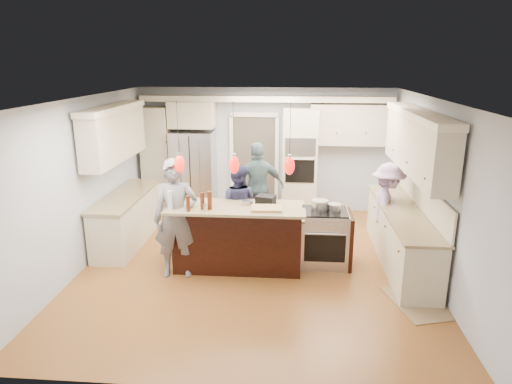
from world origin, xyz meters
TOP-DOWN VIEW (x-y plane):
  - ground_plane at (0.00, 0.00)m, footprint 6.00×6.00m
  - room_shell at (0.00, 0.00)m, footprint 5.54×6.04m
  - refrigerator at (-1.55, 2.64)m, footprint 0.90×0.70m
  - oven_column at (0.75, 2.67)m, footprint 0.72×0.69m
  - back_upper_cabinets at (-0.75, 2.76)m, footprint 5.30×0.61m
  - right_counter_run at (2.44, 0.30)m, footprint 0.64×3.10m
  - left_cabinets at (-2.44, 0.80)m, footprint 0.64×2.30m
  - kitchen_island at (-0.25, 0.07)m, footprint 2.10×1.46m
  - island_range at (1.16, 0.15)m, footprint 0.82×0.71m
  - pendant_lights at (-0.25, -0.51)m, footprint 1.75×0.15m
  - person_bar_end at (-1.16, -0.45)m, footprint 0.73×0.53m
  - person_far_left at (-0.37, 0.85)m, footprint 0.81×0.68m
  - person_far_right at (-0.06, 1.60)m, footprint 1.11×0.71m
  - person_range_side at (2.25, 0.80)m, footprint 0.66×1.06m
  - floor_rug at (2.40, -1.05)m, footprint 0.96×1.18m
  - water_bottle at (-1.20, -0.60)m, footprint 0.09×0.09m
  - beer_bottle_a at (-0.73, -0.53)m, footprint 0.09×0.09m
  - beer_bottle_b at (-0.92, -0.64)m, footprint 0.08×0.08m
  - beer_bottle_c at (-0.62, -0.52)m, footprint 0.07×0.07m
  - drink_can at (-0.67, -0.61)m, footprint 0.08×0.08m
  - cutting_board at (0.22, -0.47)m, footprint 0.47×0.34m
  - pot_large at (1.05, 0.21)m, footprint 0.27×0.27m
  - pot_small at (1.29, 0.19)m, footprint 0.21×0.21m

SIDE VIEW (x-z plane):
  - ground_plane at x=0.00m, z-range 0.00..0.00m
  - floor_rug at x=2.40m, z-range 0.00..0.01m
  - island_range at x=1.16m, z-range 0.00..0.92m
  - kitchen_island at x=-0.25m, z-range -0.07..1.05m
  - person_far_left at x=-0.37m, z-range 0.00..1.49m
  - person_range_side at x=2.25m, z-range 0.00..1.58m
  - person_far_right at x=-0.06m, z-range 0.00..1.76m
  - refrigerator at x=-1.55m, z-range 0.00..1.80m
  - person_bar_end at x=-1.16m, z-range 0.00..1.85m
  - pot_small at x=1.29m, z-range 0.92..1.03m
  - pot_large at x=1.05m, z-range 0.92..1.08m
  - right_counter_run at x=2.44m, z-range -0.20..2.31m
  - left_cabinets at x=-2.44m, z-range -0.20..2.31m
  - cutting_board at x=0.22m, z-range 1.12..1.16m
  - oven_column at x=0.75m, z-range 0.00..2.30m
  - drink_can at x=-0.67m, z-range 1.12..1.23m
  - beer_bottle_b at x=-0.92m, z-range 1.12..1.36m
  - beer_bottle_a at x=-0.73m, z-range 1.12..1.38m
  - beer_bottle_c at x=-0.62m, z-range 1.12..1.39m
  - water_bottle at x=-1.20m, z-range 1.12..1.41m
  - back_upper_cabinets at x=-0.75m, z-range 0.40..2.94m
  - pendant_lights at x=-0.25m, z-range 1.29..2.32m
  - room_shell at x=0.00m, z-range 0.46..3.18m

